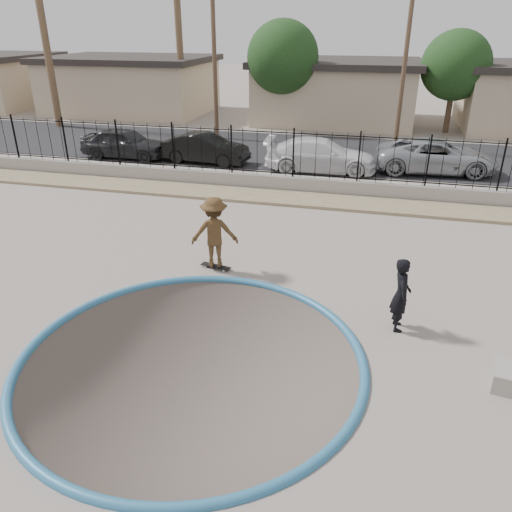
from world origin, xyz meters
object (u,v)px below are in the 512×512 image
at_px(car_b, 206,148).
at_px(car_c, 321,155).
at_px(videographer, 401,295).
at_px(car_d, 436,156).
at_px(skater, 215,236).
at_px(skateboard, 216,266).
at_px(car_a, 125,143).

relative_size(car_b, car_c, 0.83).
bearing_deg(videographer, car_b, 28.83).
bearing_deg(car_d, videographer, 167.81).
distance_m(videographer, car_d, 13.39).
xyz_separation_m(videographer, car_b, (-8.77, 12.41, -0.13)).
bearing_deg(skater, videographer, 143.15).
relative_size(skater, car_d, 0.37).
distance_m(skateboard, car_b, 11.32).
height_order(skater, car_c, skater).
relative_size(car_a, car_b, 1.04).
bearing_deg(car_c, car_b, 84.16).
bearing_deg(car_c, skateboard, 167.74).
height_order(skater, car_b, skater).
xyz_separation_m(skateboard, car_b, (-3.96, 10.58, 0.65)).
height_order(skateboard, car_b, car_b).
bearing_deg(skateboard, car_b, 121.98).
bearing_deg(car_d, car_c, 97.04).
height_order(car_a, car_d, car_a).
height_order(car_a, car_c, car_a).
bearing_deg(car_a, skateboard, -142.20).
distance_m(car_a, car_b, 4.16).
bearing_deg(car_a, car_b, -89.18).
relative_size(car_a, car_c, 0.86).
bearing_deg(skater, car_c, -114.37).
distance_m(videographer, car_a, 17.89).
distance_m(skateboard, car_d, 13.19).
bearing_deg(car_a, skater, -142.20).
bearing_deg(videographer, skateboard, 62.79).
xyz_separation_m(car_a, car_c, (9.64, -0.13, -0.01)).
relative_size(skateboard, car_b, 0.22).
bearing_deg(skater, car_a, -68.43).
relative_size(skater, car_c, 0.39).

